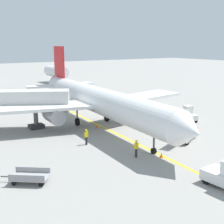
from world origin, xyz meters
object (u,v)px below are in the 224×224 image
baggage_tug_near_wing (189,114)px  safety_cone_nose_left (161,155)px  airliner (97,100)px  belt_loader_forward_hold (185,134)px  ground_crew_wing_walker (86,136)px  safety_cone_nose_right (197,128)px  baggage_cart_loaded (30,177)px  safety_cone_tail_area (108,117)px  baggage_tug_by_cargo_door (170,122)px  safety_cone_wingtip_right (166,117)px  jet_bridge (9,101)px  safety_cone_wingtip_left (97,126)px  ground_crew_marshaller (136,148)px

baggage_tug_near_wing → safety_cone_nose_left: bearing=-146.2°
airliner → belt_loader_forward_hold: bearing=-66.1°
ground_crew_wing_walker → safety_cone_nose_right: (14.20, -2.63, -0.69)m
baggage_cart_loaded → safety_cone_tail_area: size_ratio=7.87×
baggage_tug_near_wing → baggage_tug_by_cargo_door: bearing=-162.4°
baggage_cart_loaded → safety_cone_wingtip_right: size_ratio=7.87×
safety_cone_nose_left → safety_cone_tail_area: bearing=75.3°
jet_bridge → ground_crew_wing_walker: 12.06m
baggage_tug_by_cargo_door → baggage_tug_near_wing: bearing=17.6°
baggage_tug_by_cargo_door → safety_cone_wingtip_left: bearing=143.8°
baggage_tug_by_cargo_door → safety_cone_wingtip_right: baggage_tug_by_cargo_door is taller
airliner → safety_cone_nose_right: size_ratio=80.29×
safety_cone_wingtip_right → safety_cone_tail_area: 8.32m
jet_bridge → baggage_cart_loaded: (-3.10, -16.35, -3.07)m
baggage_cart_loaded → ground_crew_marshaller: (10.19, -0.21, 0.44)m
airliner → baggage_cart_loaded: size_ratio=10.21×
safety_cone_nose_right → ground_crew_wing_walker: bearing=169.5°
jet_bridge → ground_crew_marshaller: size_ratio=7.38×
airliner → safety_cone_wingtip_right: size_ratio=80.29×
airliner → safety_cone_nose_right: 13.08m
jet_bridge → baggage_tug_by_cargo_door: 20.21m
baggage_cart_loaded → jet_bridge: bearing=79.3°
airliner → safety_cone_nose_left: (-0.83, -13.25, -3.20)m
safety_cone_nose_left → ground_crew_marshaller: bearing=145.1°
baggage_cart_loaded → ground_crew_wing_walker: 9.88m
baggage_tug_by_cargo_door → safety_cone_nose_left: size_ratio=6.10×
airliner → safety_cone_tail_area: bearing=38.0°
belt_loader_forward_hold → safety_cone_nose_right: bearing=26.2°
ground_crew_wing_walker → safety_cone_wingtip_left: size_ratio=3.86×
jet_bridge → safety_cone_tail_area: (13.20, -2.08, -3.32)m
baggage_cart_loaded → safety_cone_nose_left: baggage_cart_loaded is taller
baggage_tug_near_wing → baggage_cart_loaded: 25.87m
ground_crew_wing_walker → baggage_tug_near_wing: bearing=4.4°
safety_cone_nose_right → airliner: bearing=137.2°
jet_bridge → belt_loader_forward_hold: size_ratio=2.50×
baggage_tug_near_wing → safety_cone_wingtip_left: bearing=162.9°
safety_cone_wingtip_right → safety_cone_nose_left: bearing=-134.6°
jet_bridge → safety_cone_nose_right: jet_bridge is taller
baggage_tug_by_cargo_door → safety_cone_nose_left: baggage_tug_by_cargo_door is taller
baggage_tug_by_cargo_door → belt_loader_forward_hold: belt_loader_forward_hold is taller
safety_cone_tail_area → belt_loader_forward_hold: bearing=-83.7°
baggage_cart_loaded → safety_cone_wingtip_left: baggage_cart_loaded is taller
safety_cone_wingtip_right → baggage_cart_loaded: bearing=-157.4°
ground_crew_marshaller → safety_cone_tail_area: 15.73m
ground_crew_wing_walker → safety_cone_nose_left: 8.34m
safety_cone_wingtip_right → safety_cone_tail_area: size_ratio=1.00×
baggage_tug_by_cargo_door → safety_cone_nose_left: (-7.72, -6.94, -0.71)m
baggage_tug_by_cargo_door → safety_cone_tail_area: bearing=111.8°
airliner → baggage_tug_near_wing: size_ratio=13.23×
safety_cone_nose_right → baggage_tug_near_wing: bearing=56.0°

